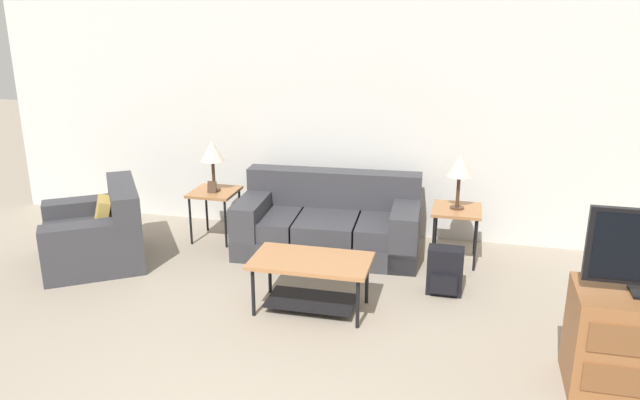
{
  "coord_description": "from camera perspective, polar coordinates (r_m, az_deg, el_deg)",
  "views": [
    {
      "loc": [
        1.34,
        -2.69,
        2.59
      ],
      "look_at": [
        0.02,
        2.75,
        0.8
      ],
      "focal_mm": 35.0,
      "sensor_mm": 36.0,
      "label": 1
    }
  ],
  "objects": [
    {
      "name": "side_table_right",
      "position": [
        6.53,
        12.37,
        -1.26
      ],
      "size": [
        0.49,
        0.52,
        0.57
      ],
      "color": "#A87042",
      "rests_on": "ground_plane"
    },
    {
      "name": "table_lamp_right",
      "position": [
        6.39,
        12.66,
        2.97
      ],
      "size": [
        0.26,
        0.26,
        0.56
      ],
      "color": "#472D1E",
      "rests_on": "side_table_right"
    },
    {
      "name": "wall_back",
      "position": [
        7.07,
        2.47,
        7.21
      ],
      "size": [
        8.51,
        0.06,
        2.6
      ],
      "color": "silver",
      "rests_on": "ground_plane"
    },
    {
      "name": "armchair",
      "position": [
        6.85,
        -19.71,
        -3.01
      ],
      "size": [
        1.4,
        1.44,
        0.8
      ],
      "color": "#38383D",
      "rests_on": "ground_plane"
    },
    {
      "name": "picture_frame",
      "position": [
        6.96,
        -9.85,
        1.17
      ],
      "size": [
        0.1,
        0.04,
        0.13
      ],
      "color": "#4C3828",
      "rests_on": "side_table_left"
    },
    {
      "name": "side_table_left",
      "position": [
        7.07,
        -9.61,
        0.38
      ],
      "size": [
        0.49,
        0.52,
        0.57
      ],
      "color": "#A87042",
      "rests_on": "ground_plane"
    },
    {
      "name": "table_lamp_left",
      "position": [
        6.94,
        -9.82,
        4.3
      ],
      "size": [
        0.26,
        0.26,
        0.56
      ],
      "color": "#472D1E",
      "rests_on": "side_table_left"
    },
    {
      "name": "coffee_table",
      "position": [
        5.43,
        -0.81,
        -6.65
      ],
      "size": [
        1.03,
        0.58,
        0.48
      ],
      "color": "#A87042",
      "rests_on": "ground_plane"
    },
    {
      "name": "couch",
      "position": [
        6.71,
        0.83,
        -2.3
      ],
      "size": [
        1.96,
        1.05,
        0.82
      ],
      "color": "#38383D",
      "rests_on": "ground_plane"
    },
    {
      "name": "backpack",
      "position": [
        5.89,
        11.35,
        -6.42
      ],
      "size": [
        0.32,
        0.27,
        0.44
      ],
      "color": "black",
      "rests_on": "ground_plane"
    }
  ]
}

